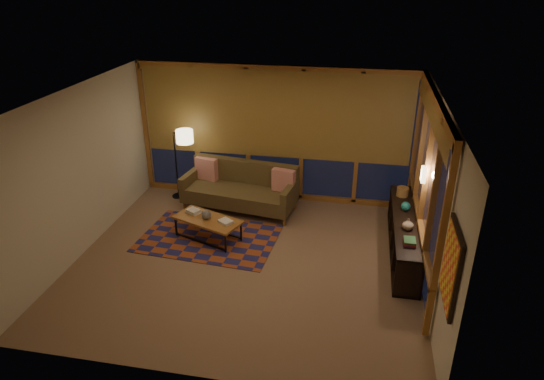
% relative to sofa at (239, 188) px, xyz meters
% --- Properties ---
extents(floor, '(5.50, 5.00, 0.01)m').
position_rel_sofa_xyz_m(floor, '(0.58, -1.78, -0.44)').
color(floor, '#83664D').
rests_on(floor, ground).
extents(ceiling, '(5.50, 5.00, 0.01)m').
position_rel_sofa_xyz_m(ceiling, '(0.58, -1.78, 2.26)').
color(ceiling, white).
rests_on(ceiling, walls).
extents(walls, '(5.51, 5.01, 2.70)m').
position_rel_sofa_xyz_m(walls, '(0.58, -1.78, 0.91)').
color(walls, beige).
rests_on(walls, floor).
extents(window_wall_back, '(5.30, 0.16, 2.60)m').
position_rel_sofa_xyz_m(window_wall_back, '(0.58, 0.65, 0.91)').
color(window_wall_back, '#A45F22').
rests_on(window_wall_back, walls).
extents(window_wall_right, '(0.16, 3.70, 2.60)m').
position_rel_sofa_xyz_m(window_wall_right, '(3.26, -1.18, 0.91)').
color(window_wall_right, '#A45F22').
rests_on(window_wall_right, walls).
extents(wall_art, '(0.06, 0.74, 0.94)m').
position_rel_sofa_xyz_m(wall_art, '(3.29, -3.63, 1.01)').
color(wall_art, '#F14321').
rests_on(wall_art, walls).
extents(wall_sconce, '(0.12, 0.18, 0.22)m').
position_rel_sofa_xyz_m(wall_sconce, '(3.20, -1.33, 1.11)').
color(wall_sconce, '#FFE7B7').
rests_on(wall_sconce, walls).
extents(sofa, '(2.27, 1.18, 0.89)m').
position_rel_sofa_xyz_m(sofa, '(0.00, 0.00, 0.00)').
color(sofa, brown).
rests_on(sofa, floor).
extents(pillow_left, '(0.47, 0.26, 0.45)m').
position_rel_sofa_xyz_m(pillow_left, '(-0.74, 0.31, 0.23)').
color(pillow_left, red).
rests_on(pillow_left, sofa).
extents(pillow_right, '(0.46, 0.24, 0.44)m').
position_rel_sofa_xyz_m(pillow_right, '(0.86, 0.03, 0.22)').
color(pillow_right, red).
rests_on(pillow_right, sofa).
extents(area_rug, '(2.45, 1.73, 0.01)m').
position_rel_sofa_xyz_m(area_rug, '(-0.26, -1.21, -0.44)').
color(area_rug, '#984622').
rests_on(area_rug, floor).
extents(coffee_table, '(1.30, 0.92, 0.39)m').
position_rel_sofa_xyz_m(coffee_table, '(-0.26, -1.21, -0.25)').
color(coffee_table, '#A45F22').
rests_on(coffee_table, floor).
extents(book_stack_a, '(0.30, 0.28, 0.07)m').
position_rel_sofa_xyz_m(book_stack_a, '(-0.56, -1.06, -0.02)').
color(book_stack_a, silver).
rests_on(book_stack_a, coffee_table).
extents(book_stack_b, '(0.27, 0.26, 0.04)m').
position_rel_sofa_xyz_m(book_stack_b, '(0.09, -1.31, -0.03)').
color(book_stack_b, silver).
rests_on(book_stack_b, coffee_table).
extents(ceramic_pot, '(0.21, 0.21, 0.17)m').
position_rel_sofa_xyz_m(ceramic_pot, '(-0.27, -1.23, 0.03)').
color(ceramic_pot, '#232326').
rests_on(ceramic_pot, coffee_table).
extents(floor_lamp, '(0.61, 0.55, 1.52)m').
position_rel_sofa_xyz_m(floor_lamp, '(-1.39, 0.31, 0.32)').
color(floor_lamp, black).
rests_on(floor_lamp, floor).
extents(bookshelf, '(0.40, 2.58, 0.65)m').
position_rel_sofa_xyz_m(bookshelf, '(3.07, -1.03, -0.12)').
color(bookshelf, black).
rests_on(bookshelf, floor).
extents(basket, '(0.22, 0.22, 0.16)m').
position_rel_sofa_xyz_m(basket, '(3.05, -0.18, 0.28)').
color(basket, olive).
rests_on(basket, bookshelf).
extents(teal_bowl, '(0.19, 0.19, 0.16)m').
position_rel_sofa_xyz_m(teal_bowl, '(3.07, -0.77, 0.28)').
color(teal_bowl, '#1B7169').
rests_on(teal_bowl, bookshelf).
extents(vase, '(0.21, 0.21, 0.18)m').
position_rel_sofa_xyz_m(vase, '(3.07, -1.41, 0.29)').
color(vase, tan).
rests_on(vase, bookshelf).
extents(shelf_book_stack, '(0.24, 0.30, 0.07)m').
position_rel_sofa_xyz_m(shelf_book_stack, '(3.07, -1.85, 0.24)').
color(shelf_book_stack, silver).
rests_on(shelf_book_stack, bookshelf).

